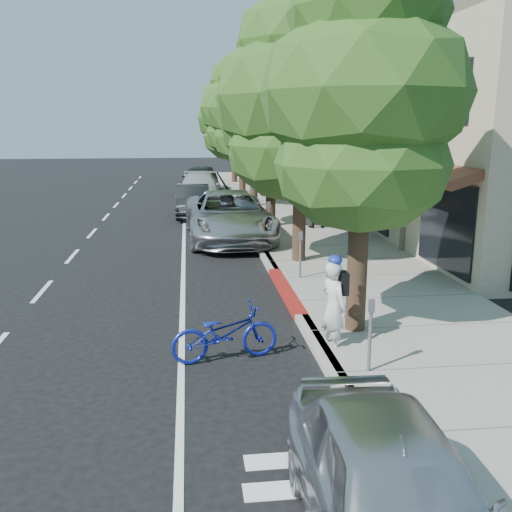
{
  "coord_description": "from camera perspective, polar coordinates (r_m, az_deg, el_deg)",
  "views": [
    {
      "loc": [
        -2.39,
        -12.64,
        4.23
      ],
      "look_at": [
        -0.94,
        -0.41,
        1.35
      ],
      "focal_mm": 40.0,
      "sensor_mm": 36.0,
      "label": 1
    }
  ],
  "objects": [
    {
      "name": "ground",
      "position": [
        13.54,
        3.74,
        -5.07
      ],
      "size": [
        120.0,
        120.0,
        0.0
      ],
      "primitive_type": "plane",
      "color": "black",
      "rests_on": "ground"
    },
    {
      "name": "sidewalk",
      "position": [
        21.57,
        5.9,
        1.98
      ],
      "size": [
        4.6,
        56.0,
        0.15
      ],
      "primitive_type": "cube",
      "color": "gray",
      "rests_on": "ground"
    },
    {
      "name": "curb",
      "position": [
        21.19,
        -0.18,
        1.85
      ],
      "size": [
        0.3,
        56.0,
        0.15
      ],
      "primitive_type": "cube",
      "color": "#9E998E",
      "rests_on": "ground"
    },
    {
      "name": "curb_red_segment",
      "position": [
        14.46,
        3.03,
        -3.56
      ],
      "size": [
        0.32,
        4.0,
        0.15
      ],
      "primitive_type": "cube",
      "color": "maroon",
      "rests_on": "ground"
    },
    {
      "name": "storefront_building",
      "position": [
        32.91,
        14.88,
        11.46
      ],
      "size": [
        10.0,
        36.0,
        7.0
      ],
      "primitive_type": "cube",
      "color": "#C0B494",
      "rests_on": "ground"
    },
    {
      "name": "street_tree_0",
      "position": [
        11.14,
        10.77,
        15.2
      ],
      "size": [
        3.99,
        3.99,
        7.38
      ],
      "color": "black",
      "rests_on": "ground"
    },
    {
      "name": "street_tree_1",
      "position": [
        16.97,
        4.55,
        15.2
      ],
      "size": [
        5.1,
        5.1,
        7.94
      ],
      "color": "black",
      "rests_on": "ground"
    },
    {
      "name": "street_tree_2",
      "position": [
        22.88,
        1.51,
        12.63
      ],
      "size": [
        4.08,
        4.08,
        6.54
      ],
      "color": "black",
      "rests_on": "ground"
    },
    {
      "name": "street_tree_3",
      "position": [
        28.83,
        -0.25,
        14.36
      ],
      "size": [
        4.77,
        4.77,
        7.83
      ],
      "color": "black",
      "rests_on": "ground"
    },
    {
      "name": "street_tree_4",
      "position": [
        34.8,
        -1.41,
        14.45
      ],
      "size": [
        5.19,
        5.19,
        8.18
      ],
      "color": "black",
      "rests_on": "ground"
    },
    {
      "name": "street_tree_5",
      "position": [
        40.77,
        -2.23,
        13.53
      ],
      "size": [
        5.24,
        5.24,
        7.52
      ],
      "color": "black",
      "rests_on": "ground"
    },
    {
      "name": "cyclist",
      "position": [
        10.78,
        7.77,
        -5.05
      ],
      "size": [
        0.64,
        0.76,
        1.76
      ],
      "primitive_type": "imported",
      "rotation": [
        0.0,
        0.0,
        1.97
      ],
      "color": "silver",
      "rests_on": "ground"
    },
    {
      "name": "bicycle",
      "position": [
        10.43,
        -3.12,
        -7.69
      ],
      "size": [
        2.08,
        1.05,
        1.04
      ],
      "primitive_type": "imported",
      "rotation": [
        0.0,
        0.0,
        1.76
      ],
      "color": "#152194",
      "rests_on": "ground"
    },
    {
      "name": "silver_suv",
      "position": [
        20.96,
        -2.73,
        4.0
      ],
      "size": [
        3.17,
        6.54,
        1.79
      ],
      "primitive_type": "imported",
      "rotation": [
        0.0,
        0.0,
        0.03
      ],
      "color": "#B2B2B7",
      "rests_on": "ground"
    },
    {
      "name": "dark_sedan",
      "position": [
        26.7,
        -6.35,
        5.52
      ],
      "size": [
        1.53,
        4.35,
        1.43
      ],
      "primitive_type": "imported",
      "rotation": [
        0.0,
        0.0,
        -0.0
      ],
      "color": "black",
      "rests_on": "ground"
    },
    {
      "name": "white_pickup",
      "position": [
        30.73,
        -5.71,
        6.69
      ],
      "size": [
        2.55,
        5.62,
        1.6
      ],
      "primitive_type": "imported",
      "rotation": [
        0.0,
        0.0,
        -0.06
      ],
      "color": "#B9B9B9",
      "rests_on": "ground"
    },
    {
      "name": "dark_suv_far",
      "position": [
        35.36,
        -5.64,
        7.64
      ],
      "size": [
        2.68,
        5.29,
        1.73
      ],
      "primitive_type": "imported",
      "rotation": [
        0.0,
        0.0,
        -0.13
      ],
      "color": "black",
      "rests_on": "ground"
    },
    {
      "name": "near_car_a",
      "position": [
        6.12,
        13.59,
        -22.28
      ],
      "size": [
        1.81,
        4.26,
        1.44
      ],
      "primitive_type": "imported",
      "rotation": [
        0.0,
        0.0,
        -0.03
      ],
      "color": "#BBBBC0",
      "rests_on": "ground"
    },
    {
      "name": "pedestrian",
      "position": [
        22.85,
        5.88,
        5.04
      ],
      "size": [
        0.9,
        0.72,
        1.76
      ],
      "primitive_type": "imported",
      "rotation": [
        0.0,
        0.0,
        3.07
      ],
      "color": "black",
      "rests_on": "sidewalk"
    }
  ]
}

